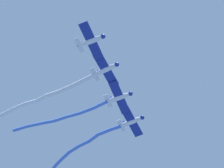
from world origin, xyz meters
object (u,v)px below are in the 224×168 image
object	(u,v)px
airplane_right_wing	(119,97)
airplane_slot	(132,122)
airplane_lead	(91,41)
airplane_left_wing	(106,70)

from	to	relation	value
airplane_right_wing	airplane_slot	bearing A→B (deg)	87.52
airplane_right_wing	airplane_slot	size ratio (longest dim) A/B	0.98
airplane_lead	airplane_left_wing	size ratio (longest dim) A/B	0.98
airplane_left_wing	airplane_right_wing	distance (m)	6.43
airplane_lead	airplane_left_wing	world-z (taller)	airplane_left_wing
airplane_lead	airplane_slot	size ratio (longest dim) A/B	0.99
airplane_lead	airplane_slot	distance (m)	19.22
airplane_lead	airplane_right_wing	distance (m)	12.82
airplane_right_wing	airplane_slot	distance (m)	6.41
airplane_slot	airplane_lead	bearing A→B (deg)	-88.27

